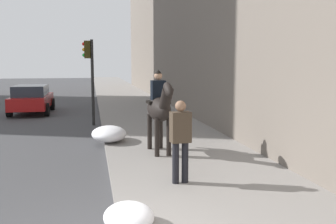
# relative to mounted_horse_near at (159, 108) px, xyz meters

# --- Properties ---
(mounted_horse_near) EXTENTS (2.15, 0.66, 2.26)m
(mounted_horse_near) POSITION_rel_mounted_horse_near_xyz_m (0.00, 0.00, 0.00)
(mounted_horse_near) COLOR black
(mounted_horse_near) RESTS_ON sidewalk_slab
(pedestrian_greeting) EXTENTS (0.29, 0.42, 1.70)m
(pedestrian_greeting) POSITION_rel_mounted_horse_near_xyz_m (-2.65, 0.04, -0.27)
(pedestrian_greeting) COLOR black
(pedestrian_greeting) RESTS_ON sidewalk_slab
(car_mid_lane) EXTENTS (4.08, 1.95, 1.44)m
(car_mid_lane) POSITION_rel_mounted_horse_near_xyz_m (10.08, 4.77, -0.61)
(car_mid_lane) COLOR maroon
(car_mid_lane) RESTS_ON ground
(traffic_light_near_curb) EXTENTS (0.20, 0.44, 3.49)m
(traffic_light_near_curb) POSITION_rel_mounted_horse_near_xyz_m (5.75, 1.83, 0.99)
(traffic_light_near_curb) COLOR black
(traffic_light_near_curb) RESTS_ON ground
(snow_pile_near) EXTENTS (0.98, 0.76, 0.34)m
(snow_pile_near) POSITION_rel_mounted_horse_near_xyz_m (-4.57, 1.29, -1.08)
(snow_pile_near) COLOR white
(snow_pile_near) RESTS_ON sidewalk_slab
(snow_pile_far) EXTENTS (1.40, 1.07, 0.48)m
(snow_pile_far) POSITION_rel_mounted_horse_near_xyz_m (1.80, 1.29, -1.01)
(snow_pile_far) COLOR white
(snow_pile_far) RESTS_ON sidewalk_slab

